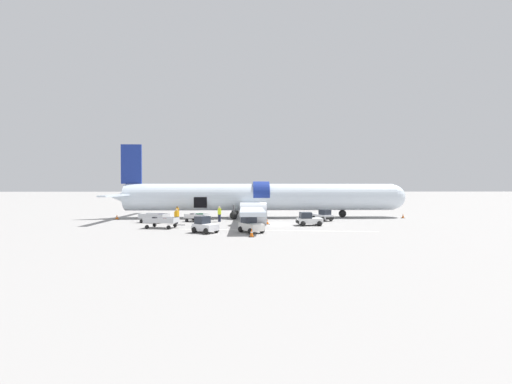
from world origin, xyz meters
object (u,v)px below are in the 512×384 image
at_px(baggage_tug_mid, 205,226).
at_px(baggage_cart_loading, 198,218).
at_px(baggage_tug_spare, 251,225).
at_px(ground_crew_loader_b, 177,216).
at_px(ground_crew_driver, 177,213).
at_px(baggage_tug_rear, 309,220).
at_px(baggage_tug_lead, 323,216).
at_px(baggage_cart_empty, 162,223).
at_px(baggage_cart_queued, 155,218).
at_px(airplane, 258,198).
at_px(ground_crew_loader_a, 219,214).

height_order(baggage_tug_mid, baggage_cart_loading, baggage_tug_mid).
bearing_deg(baggage_tug_mid, baggage_tug_spare, -1.12).
bearing_deg(ground_crew_loader_b, baggage_tug_mid, -60.03).
bearing_deg(ground_crew_driver, baggage_tug_rear, -21.32).
bearing_deg(ground_crew_loader_b, baggage_cart_loading, 47.66).
bearing_deg(baggage_tug_lead, baggage_cart_empty, -160.27).
bearing_deg(baggage_cart_empty, baggage_tug_mid, -35.19).
distance_m(baggage_tug_rear, baggage_cart_queued, 17.88).
xyz_separation_m(baggage_tug_mid, baggage_cart_empty, (-4.80, 3.39, -0.06)).
bearing_deg(ground_crew_driver, airplane, 16.05).
relative_size(airplane, baggage_tug_rear, 14.37).
distance_m(airplane, baggage_tug_mid, 15.25).
xyz_separation_m(baggage_tug_spare, ground_crew_loader_b, (-8.34, 7.22, 0.24)).
bearing_deg(baggage_tug_rear, baggage_cart_queued, 169.05).
distance_m(baggage_cart_loading, baggage_cart_queued, 4.91).
bearing_deg(baggage_tug_mid, baggage_tug_rear, 25.55).
distance_m(baggage_tug_rear, baggage_tug_spare, 8.23).
xyz_separation_m(airplane, baggage_tug_spare, (-1.16, -14.20, -2.06)).
height_order(baggage_tug_lead, baggage_tug_spare, baggage_tug_spare).
distance_m(baggage_tug_mid, baggage_tug_spare, 4.23).
relative_size(airplane, baggage_cart_empty, 9.52).
relative_size(baggage_tug_spare, baggage_cart_queued, 0.65).
xyz_separation_m(baggage_tug_mid, baggage_tug_rear, (10.63, 5.08, -0.00)).
xyz_separation_m(baggage_tug_rear, ground_crew_loader_b, (-14.74, 2.06, 0.28)).
distance_m(airplane, baggage_cart_loading, 9.14).
relative_size(baggage_tug_rear, ground_crew_loader_a, 1.51).
height_order(baggage_cart_queued, ground_crew_driver, ground_crew_driver).
height_order(baggage_cart_loading, ground_crew_driver, ground_crew_driver).
xyz_separation_m(baggage_tug_mid, baggage_cart_loading, (-2.09, 9.36, -0.14)).
relative_size(baggage_tug_mid, baggage_cart_loading, 0.72).
bearing_deg(baggage_tug_mid, ground_crew_loader_b, 119.97).
xyz_separation_m(baggage_tug_rear, baggage_cart_loading, (-12.72, 4.28, -0.13)).
relative_size(baggage_cart_empty, ground_crew_loader_a, 2.28).
bearing_deg(ground_crew_loader_b, baggage_tug_rear, -7.94).
xyz_separation_m(baggage_tug_rear, baggage_cart_queued, (-17.55, 3.40, -0.08)).
height_order(baggage_tug_rear, baggage_cart_queued, baggage_tug_rear).
bearing_deg(baggage_tug_spare, baggage_tug_rear, 38.89).
bearing_deg(ground_crew_driver, ground_crew_loader_a, -20.92).
relative_size(baggage_tug_spare, ground_crew_driver, 1.55).
distance_m(airplane, baggage_tug_spare, 14.39).
bearing_deg(baggage_cart_loading, baggage_cart_queued, -169.67).
height_order(baggage_tug_lead, ground_crew_loader_b, ground_crew_loader_b).
distance_m(baggage_cart_queued, ground_crew_loader_b, 3.13).
height_order(baggage_tug_spare, baggage_cart_queued, baggage_tug_spare).
height_order(baggage_tug_spare, ground_crew_loader_b, ground_crew_loader_b).
height_order(airplane, baggage_cart_queued, airplane).
height_order(baggage_cart_empty, ground_crew_loader_a, ground_crew_loader_a).
height_order(ground_crew_loader_a, ground_crew_driver, ground_crew_loader_a).
relative_size(baggage_cart_loading, ground_crew_driver, 2.07).
distance_m(baggage_tug_rear, ground_crew_loader_a, 10.79).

